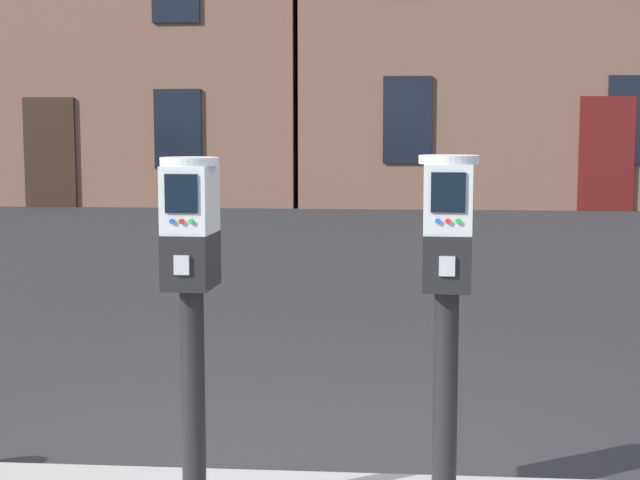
# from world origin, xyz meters

# --- Properties ---
(parking_meter_near_kerb) EXTENTS (0.23, 0.26, 1.35)m
(parking_meter_near_kerb) POSITION_xyz_m (-0.21, -0.29, 1.07)
(parking_meter_near_kerb) COLOR black
(parking_meter_near_kerb) RESTS_ON sidewalk_slab
(parking_meter_twin_adjacent) EXTENTS (0.23, 0.26, 1.36)m
(parking_meter_twin_adjacent) POSITION_xyz_m (0.73, -0.29, 1.08)
(parking_meter_twin_adjacent) COLOR black
(parking_meter_twin_adjacent) RESTS_ON sidewalk_slab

